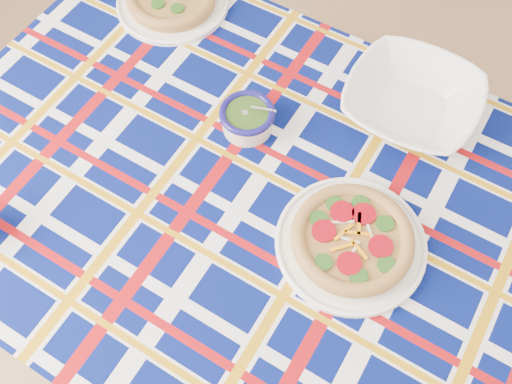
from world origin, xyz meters
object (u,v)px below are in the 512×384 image
(main_focaccia_plate, at_px, (352,239))
(serving_bowl, at_px, (412,101))
(dining_table, at_px, (284,227))
(pesto_bowl, at_px, (247,117))

(main_focaccia_plate, distance_m, serving_bowl, 0.34)
(main_focaccia_plate, bearing_deg, dining_table, 163.21)
(pesto_bowl, distance_m, serving_bowl, 0.34)
(dining_table, height_order, main_focaccia_plate, main_focaccia_plate)
(main_focaccia_plate, relative_size, pesto_bowl, 2.52)
(dining_table, xyz_separation_m, pesto_bowl, (-0.12, 0.17, 0.11))
(dining_table, xyz_separation_m, serving_bowl, (0.19, 0.30, 0.11))
(main_focaccia_plate, height_order, pesto_bowl, pesto_bowl)
(main_focaccia_plate, xyz_separation_m, pesto_bowl, (-0.25, 0.21, 0.01))
(dining_table, relative_size, serving_bowl, 6.15)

